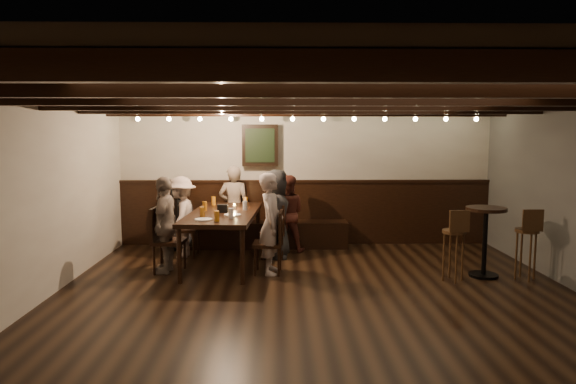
{
  "coord_description": "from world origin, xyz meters",
  "views": [
    {
      "loc": [
        -0.47,
        -5.5,
        1.99
      ],
      "look_at": [
        -0.35,
        1.3,
        1.18
      ],
      "focal_mm": 32.0,
      "sensor_mm": 36.0,
      "label": 1
    }
  ],
  "objects_px": {
    "chair_left_far": "(168,252)",
    "person_right_far": "(271,224)",
    "chair_left_near": "(184,239)",
    "person_right_near": "(276,214)",
    "dining_table": "(223,216)",
    "high_top_table": "(485,231)",
    "bar_stool_left": "(453,254)",
    "person_left_near": "(181,217)",
    "bar_stool_right": "(526,253)",
    "person_bench_centre": "(234,207)",
    "person_left_far": "(165,225)",
    "chair_right_far": "(269,254)",
    "chair_right_near": "(274,241)",
    "person_bench_left": "(179,215)",
    "person_bench_right": "(287,213)"
  },
  "relations": [
    {
      "from": "chair_left_near",
      "to": "bar_stool_left",
      "type": "height_order",
      "value": "bar_stool_left"
    },
    {
      "from": "chair_left_far",
      "to": "chair_right_near",
      "type": "relative_size",
      "value": 1.08
    },
    {
      "from": "person_left_near",
      "to": "bar_stool_right",
      "type": "bearing_deg",
      "value": 77.99
    },
    {
      "from": "high_top_table",
      "to": "bar_stool_left",
      "type": "relative_size",
      "value": 0.99
    },
    {
      "from": "chair_right_far",
      "to": "person_right_near",
      "type": "height_order",
      "value": "person_right_near"
    },
    {
      "from": "person_bench_left",
      "to": "person_bench_centre",
      "type": "relative_size",
      "value": 0.84
    },
    {
      "from": "chair_right_far",
      "to": "person_right_near",
      "type": "distance_m",
      "value": 1.0
    },
    {
      "from": "person_left_near",
      "to": "person_left_far",
      "type": "height_order",
      "value": "person_left_far"
    },
    {
      "from": "person_bench_left",
      "to": "high_top_table",
      "type": "bearing_deg",
      "value": 163.28
    },
    {
      "from": "dining_table",
      "to": "person_left_near",
      "type": "bearing_deg",
      "value": 149.04
    },
    {
      "from": "person_right_near",
      "to": "chair_right_far",
      "type": "bearing_deg",
      "value": 178.01
    },
    {
      "from": "person_bench_centre",
      "to": "person_left_near",
      "type": "relative_size",
      "value": 1.1
    },
    {
      "from": "person_bench_left",
      "to": "person_left_near",
      "type": "xyz_separation_m",
      "value": [
        0.12,
        -0.46,
        0.05
      ]
    },
    {
      "from": "person_bench_left",
      "to": "person_left_near",
      "type": "distance_m",
      "value": 0.48
    },
    {
      "from": "chair_right_near",
      "to": "person_bench_right",
      "type": "height_order",
      "value": "person_bench_right"
    },
    {
      "from": "person_bench_right",
      "to": "high_top_table",
      "type": "relative_size",
      "value": 1.33
    },
    {
      "from": "chair_left_far",
      "to": "chair_left_near",
      "type": "bearing_deg",
      "value": -179.98
    },
    {
      "from": "chair_left_far",
      "to": "person_right_far",
      "type": "xyz_separation_m",
      "value": [
        1.47,
        -0.09,
        0.43
      ]
    },
    {
      "from": "chair_left_near",
      "to": "person_left_far",
      "type": "bearing_deg",
      "value": -1.92
    },
    {
      "from": "high_top_table",
      "to": "bar_stool_right",
      "type": "height_order",
      "value": "bar_stool_right"
    },
    {
      "from": "person_left_near",
      "to": "person_right_near",
      "type": "xyz_separation_m",
      "value": [
        1.5,
        -0.09,
        0.06
      ]
    },
    {
      "from": "dining_table",
      "to": "high_top_table",
      "type": "relative_size",
      "value": 2.27
    },
    {
      "from": "person_left_near",
      "to": "person_right_far",
      "type": "height_order",
      "value": "person_right_far"
    },
    {
      "from": "person_right_far",
      "to": "person_left_near",
      "type": "bearing_deg",
      "value": 59.04
    },
    {
      "from": "person_bench_centre",
      "to": "person_bench_right",
      "type": "bearing_deg",
      "value": 170.54
    },
    {
      "from": "person_right_far",
      "to": "person_right_near",
      "type": "bearing_deg",
      "value": -0.0
    },
    {
      "from": "chair_left_near",
      "to": "person_right_near",
      "type": "xyz_separation_m",
      "value": [
        1.47,
        -0.09,
        0.41
      ]
    },
    {
      "from": "person_right_far",
      "to": "person_bench_left",
      "type": "bearing_deg",
      "value": 50.71
    },
    {
      "from": "dining_table",
      "to": "chair_left_near",
      "type": "xyz_separation_m",
      "value": [
        -0.69,
        0.49,
        -0.45
      ]
    },
    {
      "from": "person_bench_right",
      "to": "person_right_far",
      "type": "xyz_separation_m",
      "value": [
        -0.23,
        -1.34,
        0.07
      ]
    },
    {
      "from": "person_bench_centre",
      "to": "bar_stool_left",
      "type": "height_order",
      "value": "person_bench_centre"
    },
    {
      "from": "chair_left_far",
      "to": "person_right_near",
      "type": "bearing_deg",
      "value": 121.48
    },
    {
      "from": "bar_stool_left",
      "to": "person_right_far",
      "type": "bearing_deg",
      "value": 163.43
    },
    {
      "from": "person_bench_centre",
      "to": "high_top_table",
      "type": "relative_size",
      "value": 1.48
    },
    {
      "from": "chair_right_far",
      "to": "person_right_near",
      "type": "xyz_separation_m",
      "value": [
        0.09,
        0.9,
        0.43
      ]
    },
    {
      "from": "person_right_far",
      "to": "bar_stool_left",
      "type": "height_order",
      "value": "person_right_far"
    },
    {
      "from": "high_top_table",
      "to": "chair_left_near",
      "type": "bearing_deg",
      "value": 164.53
    },
    {
      "from": "chair_left_far",
      "to": "person_bench_right",
      "type": "xyz_separation_m",
      "value": [
        1.7,
        1.25,
        0.36
      ]
    },
    {
      "from": "chair_left_near",
      "to": "person_right_near",
      "type": "relative_size",
      "value": 0.67
    },
    {
      "from": "person_bench_left",
      "to": "person_bench_right",
      "type": "distance_m",
      "value": 1.8
    },
    {
      "from": "chair_right_near",
      "to": "bar_stool_left",
      "type": "relative_size",
      "value": 0.88
    },
    {
      "from": "person_right_near",
      "to": "bar_stool_right",
      "type": "relative_size",
      "value": 1.43
    },
    {
      "from": "dining_table",
      "to": "high_top_table",
      "type": "bearing_deg",
      "value": -7.4
    },
    {
      "from": "chair_right_far",
      "to": "person_right_near",
      "type": "bearing_deg",
      "value": -1.99
    },
    {
      "from": "chair_left_far",
      "to": "person_right_far",
      "type": "bearing_deg",
      "value": 90.0
    },
    {
      "from": "person_right_far",
      "to": "high_top_table",
      "type": "bearing_deg",
      "value": -90.56
    },
    {
      "from": "chair_left_near",
      "to": "person_left_far",
      "type": "distance_m",
      "value": 0.98
    },
    {
      "from": "person_left_far",
      "to": "bar_stool_left",
      "type": "distance_m",
      "value": 3.98
    },
    {
      "from": "person_bench_left",
      "to": "person_bench_right",
      "type": "height_order",
      "value": "person_bench_right"
    },
    {
      "from": "person_right_far",
      "to": "person_bench_right",
      "type": "bearing_deg",
      "value": -6.34
    }
  ]
}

